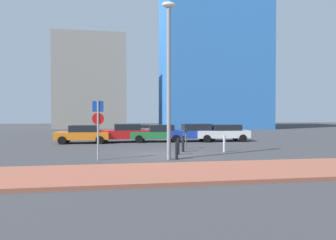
{
  "coord_description": "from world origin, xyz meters",
  "views": [
    {
      "loc": [
        -2.12,
        -16.24,
        2.33
      ],
      "look_at": [
        0.84,
        3.29,
        1.95
      ],
      "focal_mm": 30.15,
      "sensor_mm": 36.0,
      "label": 1
    }
  ],
  "objects_px": {
    "parked_car_white": "(223,132)",
    "traffic_bollard_far": "(178,146)",
    "parked_car_red": "(123,133)",
    "parked_car_blue": "(193,132)",
    "parking_sign_post": "(98,123)",
    "traffic_bollard_mid": "(177,151)",
    "traffic_bollard_edge": "(224,144)",
    "street_lamp": "(169,69)",
    "parked_car_green": "(158,133)",
    "parked_car_orange": "(83,134)",
    "parking_meter": "(186,135)",
    "traffic_bollard_near": "(183,144)"
  },
  "relations": [
    {
      "from": "parked_car_white",
      "to": "traffic_bollard_far",
      "type": "relative_size",
      "value": 4.89
    },
    {
      "from": "parked_car_red",
      "to": "parked_car_blue",
      "type": "relative_size",
      "value": 1.01
    },
    {
      "from": "parking_sign_post",
      "to": "traffic_bollard_mid",
      "type": "relative_size",
      "value": 3.36
    },
    {
      "from": "parking_sign_post",
      "to": "traffic_bollard_mid",
      "type": "xyz_separation_m",
      "value": [
        3.99,
        -0.43,
        -1.47
      ]
    },
    {
      "from": "parked_car_red",
      "to": "parked_car_blue",
      "type": "distance_m",
      "value": 5.99
    },
    {
      "from": "traffic_bollard_mid",
      "to": "traffic_bollard_edge",
      "type": "distance_m",
      "value": 4.23
    },
    {
      "from": "street_lamp",
      "to": "traffic_bollard_mid",
      "type": "distance_m",
      "value": 4.25
    },
    {
      "from": "parking_sign_post",
      "to": "parked_car_green",
      "type": "bearing_deg",
      "value": 65.66
    },
    {
      "from": "street_lamp",
      "to": "traffic_bollard_edge",
      "type": "height_order",
      "value": "street_lamp"
    },
    {
      "from": "traffic_bollard_edge",
      "to": "street_lamp",
      "type": "bearing_deg",
      "value": -148.55
    },
    {
      "from": "parked_car_orange",
      "to": "parking_meter",
      "type": "relative_size",
      "value": 3.0
    },
    {
      "from": "parked_car_white",
      "to": "traffic_bollard_mid",
      "type": "xyz_separation_m",
      "value": [
        -5.8,
        -9.28,
        -0.32
      ]
    },
    {
      "from": "traffic_bollard_edge",
      "to": "parked_car_orange",
      "type": "bearing_deg",
      "value": 143.8
    },
    {
      "from": "parking_meter",
      "to": "parked_car_red",
      "type": "bearing_deg",
      "value": 128.32
    },
    {
      "from": "parked_car_red",
      "to": "parking_meter",
      "type": "xyz_separation_m",
      "value": [
        4.22,
        -5.34,
        0.13
      ]
    },
    {
      "from": "parked_car_green",
      "to": "traffic_bollard_near",
      "type": "bearing_deg",
      "value": -83.23
    },
    {
      "from": "parked_car_green",
      "to": "traffic_bollard_edge",
      "type": "distance_m",
      "value": 7.87
    },
    {
      "from": "parked_car_white",
      "to": "street_lamp",
      "type": "relative_size",
      "value": 0.57
    },
    {
      "from": "parking_sign_post",
      "to": "street_lamp",
      "type": "xyz_separation_m",
      "value": [
        3.59,
        -0.34,
        2.77
      ]
    },
    {
      "from": "parking_meter",
      "to": "traffic_bollard_far",
      "type": "distance_m",
      "value": 2.75
    },
    {
      "from": "parking_sign_post",
      "to": "parking_meter",
      "type": "xyz_separation_m",
      "value": [
        5.42,
        3.92,
        -0.99
      ]
    },
    {
      "from": "parking_meter",
      "to": "street_lamp",
      "type": "xyz_separation_m",
      "value": [
        -1.83,
        -4.26,
        3.76
      ]
    },
    {
      "from": "parked_car_orange",
      "to": "parked_car_blue",
      "type": "relative_size",
      "value": 0.97
    },
    {
      "from": "parked_car_white",
      "to": "traffic_bollard_near",
      "type": "xyz_separation_m",
      "value": [
        -4.86,
        -6.35,
        -0.27
      ]
    },
    {
      "from": "parked_car_white",
      "to": "parking_meter",
      "type": "bearing_deg",
      "value": -131.51
    },
    {
      "from": "traffic_bollard_far",
      "to": "traffic_bollard_edge",
      "type": "height_order",
      "value": "traffic_bollard_edge"
    },
    {
      "from": "parked_car_white",
      "to": "parking_sign_post",
      "type": "xyz_separation_m",
      "value": [
        -9.79,
        -8.85,
        1.15
      ]
    },
    {
      "from": "parked_car_white",
      "to": "parked_car_blue",
      "type": "bearing_deg",
      "value": 174.59
    },
    {
      "from": "parked_car_green",
      "to": "parking_sign_post",
      "type": "bearing_deg",
      "value": -114.34
    },
    {
      "from": "parked_car_blue",
      "to": "parked_car_orange",
      "type": "bearing_deg",
      "value": -178.9
    },
    {
      "from": "parked_car_white",
      "to": "traffic_bollard_near",
      "type": "bearing_deg",
      "value": -127.4
    },
    {
      "from": "parked_car_green",
      "to": "parking_meter",
      "type": "relative_size",
      "value": 3.15
    },
    {
      "from": "parking_meter",
      "to": "parking_sign_post",
      "type": "bearing_deg",
      "value": -144.15
    },
    {
      "from": "street_lamp",
      "to": "traffic_bollard_far",
      "type": "bearing_deg",
      "value": 64.6
    },
    {
      "from": "parked_car_orange",
      "to": "traffic_bollard_mid",
      "type": "xyz_separation_m",
      "value": [
        5.98,
        -9.35,
        -0.31
      ]
    },
    {
      "from": "traffic_bollard_edge",
      "to": "traffic_bollard_mid",
      "type": "bearing_deg",
      "value": -144.74
    },
    {
      "from": "parked_car_orange",
      "to": "parked_car_green",
      "type": "bearing_deg",
      "value": 2.2
    },
    {
      "from": "traffic_bollard_near",
      "to": "traffic_bollard_edge",
      "type": "bearing_deg",
      "value": -11.03
    },
    {
      "from": "parking_meter",
      "to": "street_lamp",
      "type": "bearing_deg",
      "value": -113.2
    },
    {
      "from": "parked_car_red",
      "to": "parked_car_white",
      "type": "relative_size",
      "value": 0.97
    },
    {
      "from": "street_lamp",
      "to": "parked_car_green",
      "type": "bearing_deg",
      "value": 86.71
    },
    {
      "from": "parked_car_blue",
      "to": "traffic_bollard_mid",
      "type": "distance_m",
      "value": 10.06
    },
    {
      "from": "street_lamp",
      "to": "traffic_bollard_edge",
      "type": "distance_m",
      "value": 6.14
    },
    {
      "from": "parked_car_blue",
      "to": "traffic_bollard_edge",
      "type": "bearing_deg",
      "value": -87.91
    },
    {
      "from": "parking_meter",
      "to": "traffic_bollard_edge",
      "type": "height_order",
      "value": "parking_meter"
    },
    {
      "from": "street_lamp",
      "to": "traffic_bollard_far",
      "type": "relative_size",
      "value": 8.54
    },
    {
      "from": "parking_sign_post",
      "to": "street_lamp",
      "type": "distance_m",
      "value": 4.55
    },
    {
      "from": "parked_car_orange",
      "to": "parked_car_green",
      "type": "xyz_separation_m",
      "value": [
        6.14,
        0.24,
        -0.02
      ]
    },
    {
      "from": "parking_sign_post",
      "to": "parked_car_blue",
      "type": "bearing_deg",
      "value": 51.69
    },
    {
      "from": "parked_car_white",
      "to": "parking_meter",
      "type": "distance_m",
      "value": 6.59
    }
  ]
}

